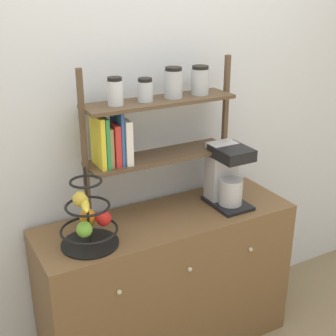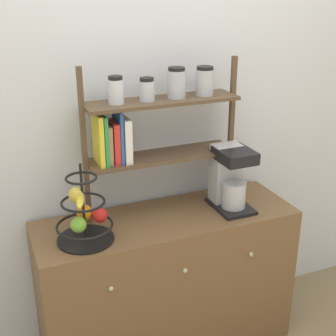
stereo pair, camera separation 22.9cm
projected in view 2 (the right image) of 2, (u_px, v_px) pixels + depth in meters
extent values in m
cube|color=silver|center=(147.00, 112.00, 2.44)|extent=(7.00, 0.05, 2.60)
cube|color=brown|center=(167.00, 283.00, 2.54)|extent=(1.35, 0.45, 0.81)
sphere|color=#B2AD8C|center=(111.00, 289.00, 2.13)|extent=(0.02, 0.02, 0.02)
sphere|color=#B2AD8C|center=(185.00, 270.00, 2.26)|extent=(0.02, 0.02, 0.02)
sphere|color=#B2AD8C|center=(251.00, 254.00, 2.39)|extent=(0.02, 0.02, 0.02)
cube|color=black|center=(231.00, 206.00, 2.49)|extent=(0.18, 0.26, 0.02)
cube|color=#B7B7BC|center=(226.00, 173.00, 2.49)|extent=(0.15, 0.10, 0.31)
cylinder|color=#B7B7BC|center=(234.00, 194.00, 2.44)|extent=(0.13, 0.13, 0.14)
cube|color=black|center=(235.00, 155.00, 2.37)|extent=(0.17, 0.21, 0.06)
cylinder|color=black|center=(86.00, 239.00, 2.18)|extent=(0.27, 0.27, 0.01)
cylinder|color=black|center=(83.00, 202.00, 2.11)|extent=(0.01, 0.01, 0.37)
torus|color=black|center=(85.00, 225.00, 2.15)|extent=(0.26, 0.26, 0.01)
torus|color=black|center=(83.00, 202.00, 2.11)|extent=(0.20, 0.20, 0.01)
torus|color=black|center=(81.00, 178.00, 2.06)|extent=(0.15, 0.15, 0.01)
sphere|color=red|center=(100.00, 215.00, 2.17)|extent=(0.07, 0.07, 0.07)
sphere|color=#6BAD33|center=(78.00, 225.00, 2.08)|extent=(0.07, 0.07, 0.07)
sphere|color=orange|center=(85.00, 213.00, 2.19)|extent=(0.08, 0.08, 0.08)
ellipsoid|color=yellow|center=(80.00, 200.00, 2.07)|extent=(0.07, 0.15, 0.04)
sphere|color=gold|center=(76.00, 195.00, 2.10)|extent=(0.07, 0.07, 0.07)
cube|color=brown|center=(84.00, 149.00, 2.20)|extent=(0.02, 0.02, 0.77)
cube|color=brown|center=(231.00, 130.00, 2.49)|extent=(0.02, 0.02, 0.77)
cube|color=brown|center=(162.00, 156.00, 2.38)|extent=(0.77, 0.20, 0.02)
cube|color=brown|center=(162.00, 101.00, 2.27)|extent=(0.77, 0.20, 0.02)
cube|color=yellow|center=(98.00, 139.00, 2.21)|extent=(0.02, 0.15, 0.25)
cube|color=#2D8C47|center=(103.00, 139.00, 2.22)|extent=(0.02, 0.15, 0.24)
cube|color=tan|center=(108.00, 144.00, 2.24)|extent=(0.02, 0.12, 0.19)
cube|color=red|center=(114.00, 142.00, 2.25)|extent=(0.03, 0.14, 0.20)
cube|color=#2D599E|center=(118.00, 136.00, 2.25)|extent=(0.02, 0.14, 0.26)
cube|color=white|center=(124.00, 139.00, 2.27)|extent=(0.03, 0.16, 0.22)
cylinder|color=silver|center=(116.00, 92.00, 2.17)|extent=(0.07, 0.07, 0.11)
cylinder|color=black|center=(115.00, 78.00, 2.14)|extent=(0.07, 0.07, 0.02)
cylinder|color=silver|center=(147.00, 91.00, 2.22)|extent=(0.07, 0.07, 0.09)
cylinder|color=black|center=(147.00, 79.00, 2.20)|extent=(0.07, 0.07, 0.02)
cylinder|color=#ADB2B7|center=(176.00, 84.00, 2.27)|extent=(0.09, 0.09, 0.13)
cylinder|color=black|center=(177.00, 69.00, 2.24)|extent=(0.08, 0.08, 0.02)
cylinder|color=#ADB2B7|center=(205.00, 82.00, 2.33)|extent=(0.09, 0.09, 0.13)
cylinder|color=black|center=(205.00, 68.00, 2.30)|extent=(0.08, 0.08, 0.02)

